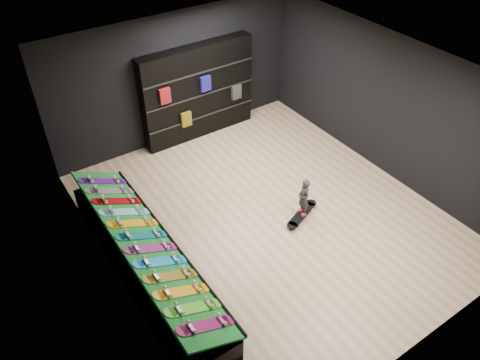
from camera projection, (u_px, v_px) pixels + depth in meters
floor at (267, 216)px, 9.18m from camera, size 6.00×7.00×0.01m
ceiling at (274, 76)px, 7.30m from camera, size 6.00×7.00×0.01m
wall_back at (176, 79)px, 10.49m from camera, size 6.00×0.02×3.00m
wall_front at (434, 286)px, 5.98m from camera, size 6.00×0.02×3.00m
wall_left at (108, 220)px, 6.93m from camera, size 0.02×7.00×3.00m
wall_right at (387, 106)px, 9.55m from camera, size 0.02×7.00×3.00m
display_rack at (147, 263)px, 7.91m from camera, size 0.90×4.50×0.50m
turf_ramp at (146, 243)px, 7.64m from camera, size 0.92×4.50×0.46m
back_shelving at (198, 92)px, 10.81m from camera, size 2.78×0.32×2.23m
floor_skateboard at (302, 215)px, 9.13m from camera, size 0.99×0.56×0.09m
child at (303, 204)px, 8.95m from camera, size 0.17×0.21×0.49m
display_board_0 at (206, 325)px, 6.41m from camera, size 0.93×0.22×0.50m
display_board_1 at (194, 308)px, 6.63m from camera, size 0.93×0.22×0.50m
display_board_2 at (182, 291)px, 6.85m from camera, size 0.93×0.22×0.50m
display_board_3 at (171, 276)px, 7.07m from camera, size 0.93×0.22×0.50m
display_board_4 at (161, 262)px, 7.30m from camera, size 0.93×0.22×0.50m
display_board_5 at (151, 248)px, 7.52m from camera, size 0.93×0.22×0.50m
display_board_6 at (142, 235)px, 7.74m from camera, size 0.93×0.22×0.50m
display_board_7 at (133, 223)px, 7.96m from camera, size 0.93×0.22×0.50m
display_board_8 at (125, 212)px, 8.19m from camera, size 0.93×0.22×0.50m
display_board_9 at (117, 201)px, 8.41m from camera, size 0.93×0.22×0.50m
display_board_10 at (110, 191)px, 8.63m from camera, size 0.93×0.22×0.50m
display_board_11 at (103, 181)px, 8.85m from camera, size 0.93×0.22×0.50m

